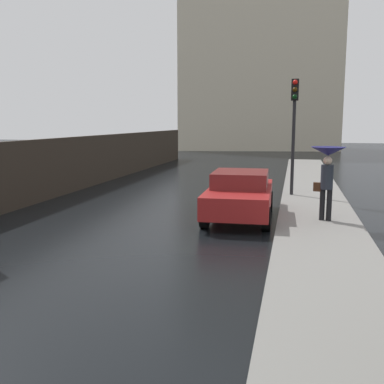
# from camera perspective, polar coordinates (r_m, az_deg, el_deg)

# --- Properties ---
(car_red_mid_road) EXTENTS (1.94, 4.15, 1.37)m
(car_red_mid_road) POSITION_cam_1_polar(r_m,az_deg,el_deg) (13.06, 6.13, -0.28)
(car_red_mid_road) COLOR maroon
(car_red_mid_road) RESTS_ON ground
(pedestrian_with_umbrella_near) EXTENTS (0.91, 0.91, 1.99)m
(pedestrian_with_umbrella_near) POSITION_cam_1_polar(r_m,az_deg,el_deg) (12.50, 16.86, 3.44)
(pedestrian_with_umbrella_near) COLOR black
(pedestrian_with_umbrella_near) RESTS_ON sidewalk_strip
(traffic_light) EXTENTS (0.26, 0.39, 4.15)m
(traffic_light) POSITION_cam_1_polar(r_m,az_deg,el_deg) (16.65, 12.88, 9.52)
(traffic_light) COLOR black
(traffic_light) RESTS_ON sidewalk_strip
(distant_tower) EXTENTS (16.53, 10.34, 23.72)m
(distant_tower) POSITION_cam_1_polar(r_m,az_deg,el_deg) (47.68, 8.35, 18.13)
(distant_tower) COLOR beige
(distant_tower) RESTS_ON ground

